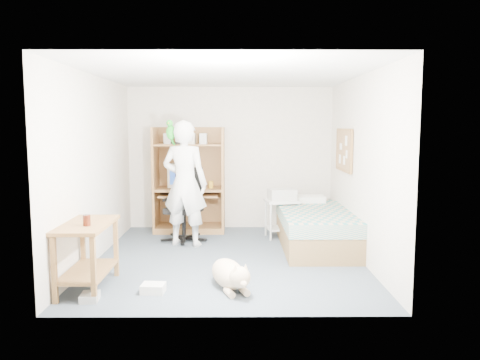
{
  "coord_description": "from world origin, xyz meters",
  "views": [
    {
      "loc": [
        0.12,
        -6.3,
        1.82
      ],
      "look_at": [
        0.16,
        0.35,
        1.05
      ],
      "focal_mm": 35.0,
      "sensor_mm": 36.0,
      "label": 1
    }
  ],
  "objects": [
    {
      "name": "floor",
      "position": [
        0.0,
        0.0,
        0.0
      ],
      "size": [
        4.0,
        4.0,
        0.0
      ],
      "primitive_type": "plane",
      "color": "#46525F",
      "rests_on": "ground"
    },
    {
      "name": "floor_box_b",
      "position": [
        -1.42,
        -1.57,
        0.04
      ],
      "size": [
        0.2,
        0.24,
        0.08
      ],
      "primitive_type": "cube",
      "rotation": [
        0.0,
        0.0,
        0.09
      ],
      "color": "#BABBB5",
      "rests_on": "floor"
    },
    {
      "name": "person",
      "position": [
        -0.67,
        0.73,
        0.95
      ],
      "size": [
        0.79,
        0.62,
        1.9
      ],
      "primitive_type": "imported",
      "rotation": [
        0.0,
        0.0,
        2.88
      ],
      "color": "white",
      "rests_on": "floor"
    },
    {
      "name": "computer_hutch",
      "position": [
        -0.7,
        1.74,
        0.82
      ],
      "size": [
        1.2,
        0.63,
        1.8
      ],
      "color": "olive",
      "rests_on": "floor"
    },
    {
      "name": "side_desk",
      "position": [
        -1.55,
        -1.2,
        0.49
      ],
      "size": [
        0.5,
        1.0,
        0.75
      ],
      "color": "brown",
      "rests_on": "floor"
    },
    {
      "name": "crt_monitor",
      "position": [
        -0.81,
        1.75,
        0.98
      ],
      "size": [
        0.49,
        0.51,
        0.41
      ],
      "rotation": [
        0.0,
        0.0,
        -0.13
      ],
      "color": "beige",
      "rests_on": "computer_hutch"
    },
    {
      "name": "office_chair",
      "position": [
        -0.7,
        1.04,
        0.41
      ],
      "size": [
        0.65,
        0.65,
        1.15
      ],
      "rotation": [
        0.0,
        0.0,
        -0.26
      ],
      "color": "black",
      "rests_on": "floor"
    },
    {
      "name": "printer_cart",
      "position": [
        0.85,
        1.22,
        0.41
      ],
      "size": [
        0.58,
        0.5,
        0.62
      ],
      "rotation": [
        0.0,
        0.0,
        0.17
      ],
      "color": "silver",
      "rests_on": "floor"
    },
    {
      "name": "drink_glass",
      "position": [
        -1.5,
        -1.34,
        0.81
      ],
      "size": [
        0.08,
        0.08,
        0.12
      ],
      "primitive_type": "cylinder",
      "color": "#3D1509",
      "rests_on": "side_desk"
    },
    {
      "name": "bed",
      "position": [
        1.3,
        0.62,
        0.29
      ],
      "size": [
        1.02,
        2.02,
        0.66
      ],
      "color": "brown",
      "rests_on": "floor"
    },
    {
      "name": "dog",
      "position": [
        0.04,
        -1.21,
        0.17
      ],
      "size": [
        0.54,
        0.97,
        0.38
      ],
      "rotation": [
        0.0,
        0.0,
        0.35
      ],
      "color": "#D4B58E",
      "rests_on": "floor"
    },
    {
      "name": "parrot",
      "position": [
        -0.87,
        0.74,
        1.74
      ],
      "size": [
        0.14,
        0.24,
        0.39
      ],
      "rotation": [
        0.0,
        0.0,
        -0.26
      ],
      "color": "#148E24",
      "rests_on": "person"
    },
    {
      "name": "corkboard",
      "position": [
        1.77,
        0.9,
        1.45
      ],
      "size": [
        0.04,
        0.94,
        0.66
      ],
      "color": "olive",
      "rests_on": "wall_right"
    },
    {
      "name": "ceiling",
      "position": [
        0.0,
        0.0,
        2.5
      ],
      "size": [
        3.6,
        4.0,
        0.02
      ],
      "primitive_type": "cube",
      "color": "white",
      "rests_on": "wall_back"
    },
    {
      "name": "wall_back",
      "position": [
        0.0,
        2.0,
        1.25
      ],
      "size": [
        3.6,
        0.02,
        2.5
      ],
      "primitive_type": "cube",
      "color": "silver",
      "rests_on": "floor"
    },
    {
      "name": "keyboard",
      "position": [
        -0.71,
        1.58,
        0.67
      ],
      "size": [
        0.46,
        0.18,
        0.03
      ],
      "primitive_type": "cube",
      "rotation": [
        0.0,
        0.0,
        0.04
      ],
      "color": "beige",
      "rests_on": "computer_hutch"
    },
    {
      "name": "printer",
      "position": [
        0.85,
        1.22,
        0.71
      ],
      "size": [
        0.47,
        0.39,
        0.18
      ],
      "primitive_type": "cube",
      "rotation": [
        0.0,
        0.0,
        0.17
      ],
      "color": "#B5B5B0",
      "rests_on": "printer_cart"
    },
    {
      "name": "wall_left",
      "position": [
        -1.8,
        0.0,
        1.25
      ],
      "size": [
        0.02,
        4.0,
        2.5
      ],
      "primitive_type": "cube",
      "color": "silver",
      "rests_on": "floor"
    },
    {
      "name": "floor_box_a",
      "position": [
        -0.8,
        -1.34,
        0.05
      ],
      "size": [
        0.26,
        0.22,
        0.1
      ],
      "primitive_type": "cube",
      "rotation": [
        0.0,
        0.0,
        -0.07
      ],
      "color": "white",
      "rests_on": "floor"
    },
    {
      "name": "pencil_cup",
      "position": [
        -0.33,
        1.65,
        0.82
      ],
      "size": [
        0.08,
        0.08,
        0.12
      ],
      "primitive_type": "cylinder",
      "color": "gold",
      "rests_on": "computer_hutch"
    },
    {
      "name": "wall_right",
      "position": [
        1.8,
        0.0,
        1.25
      ],
      "size": [
        0.02,
        4.0,
        2.5
      ],
      "primitive_type": "cube",
      "color": "silver",
      "rests_on": "floor"
    }
  ]
}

